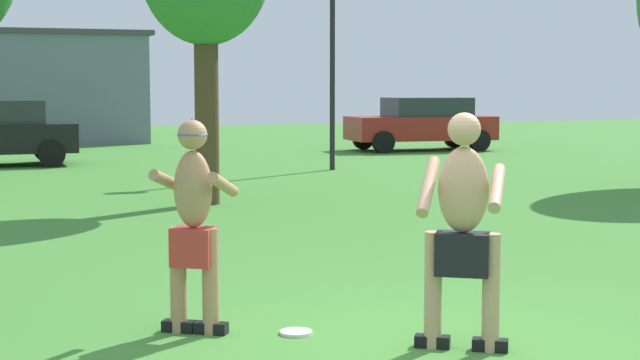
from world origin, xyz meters
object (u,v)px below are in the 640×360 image
player_with_cap (194,217)px  lamp_post (332,13)px  frisbee (296,332)px  car_red_far_end (422,123)px  player_in_black (463,225)px

player_with_cap → lamp_post: (5.96, 13.47, 2.65)m
frisbee → lamp_post: size_ratio=0.04×
frisbee → lamp_post: lamp_post is taller
lamp_post → player_with_cap: bearing=-113.9°
frisbee → car_red_far_end: bearing=62.4°
player_in_black → frisbee: (-1.02, 0.82, -0.92)m
car_red_far_end → lamp_post: 7.77m
car_red_far_end → lamp_post: lamp_post is taller
frisbee → lamp_post: 15.15m
player_in_black → frisbee: 1.59m
player_in_black → frisbee: player_in_black is taller
player_in_black → lamp_post: lamp_post is taller
car_red_far_end → frisbee: bearing=-117.6°
frisbee → player_in_black: bearing=-38.8°
lamp_post → frisbee: bearing=-110.8°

